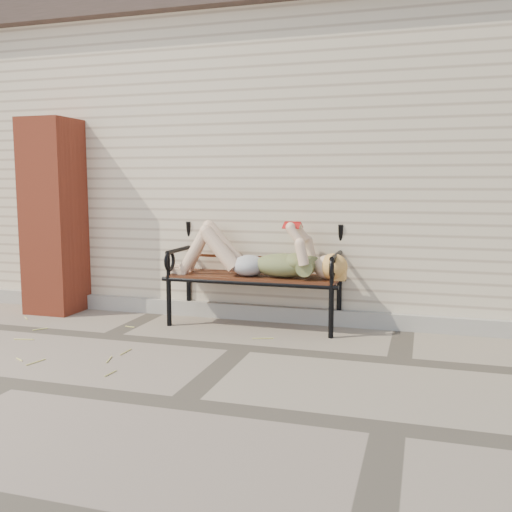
% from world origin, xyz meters
% --- Properties ---
extents(ground, '(80.00, 80.00, 0.00)m').
position_xyz_m(ground, '(0.00, 0.00, 0.00)').
color(ground, gray).
rests_on(ground, ground).
extents(house_wall, '(8.00, 4.00, 3.00)m').
position_xyz_m(house_wall, '(0.00, 3.00, 1.50)').
color(house_wall, beige).
rests_on(house_wall, ground).
extents(house_roof, '(8.30, 4.30, 0.30)m').
position_xyz_m(house_roof, '(0.00, 3.00, 3.15)').
color(house_roof, '#4B3935').
rests_on(house_roof, house_wall).
extents(foundation_strip, '(8.00, 0.10, 0.15)m').
position_xyz_m(foundation_strip, '(0.00, 0.97, 0.07)').
color(foundation_strip, '#9F998F').
rests_on(foundation_strip, ground).
extents(brick_pillar, '(0.50, 0.50, 2.00)m').
position_xyz_m(brick_pillar, '(-2.30, 0.75, 1.00)').
color(brick_pillar, '#AD4027').
rests_on(brick_pillar, ground).
extents(garden_bench, '(1.75, 0.70, 1.13)m').
position_xyz_m(garden_bench, '(-0.13, 0.86, 0.64)').
color(garden_bench, black).
rests_on(garden_bench, ground).
extents(reading_woman, '(1.65, 0.38, 0.52)m').
position_xyz_m(reading_woman, '(-0.11, 0.72, 0.67)').
color(reading_woman, '#0A384B').
rests_on(reading_woman, ground).
extents(straw_scatter, '(2.45, 1.62, 0.01)m').
position_xyz_m(straw_scatter, '(-1.19, -0.42, 0.01)').
color(straw_scatter, '#DDD36C').
rests_on(straw_scatter, ground).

